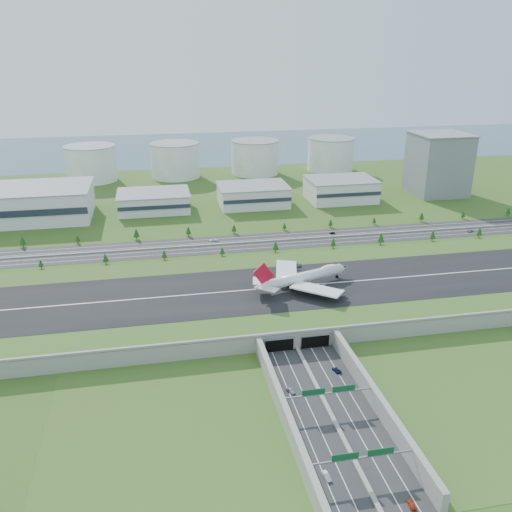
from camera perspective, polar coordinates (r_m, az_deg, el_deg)
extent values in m
plane|color=#244515|center=(296.39, 1.81, -4.82)|extent=(1200.00, 1200.00, 0.00)
cube|color=gray|center=(294.64, 1.82, -4.12)|extent=(520.00, 100.00, 8.00)
cube|color=#394F1B|center=(292.91, 1.83, -3.40)|extent=(520.00, 100.00, 0.16)
cube|color=black|center=(292.85, 1.83, -3.37)|extent=(520.00, 58.00, 0.12)
cube|color=silver|center=(292.81, 1.83, -3.36)|extent=(520.00, 0.90, 0.02)
cube|color=gray|center=(250.04, 4.36, -7.95)|extent=(520.00, 1.20, 1.20)
cube|color=#28282B|center=(207.25, 8.90, -18.06)|extent=(34.00, 120.00, 0.12)
cube|color=gray|center=(207.00, 8.90, -17.97)|extent=(1.60, 120.00, 0.90)
cube|color=gray|center=(207.74, 3.07, -16.29)|extent=(2.40, 100.00, 8.00)
cube|color=gray|center=(218.04, 12.72, -14.80)|extent=(2.40, 100.00, 8.00)
cube|color=black|center=(250.17, 2.47, -9.31)|extent=(13.00, 1.20, 6.00)
cube|color=black|center=(254.23, 6.25, -8.89)|extent=(13.00, 1.20, 6.00)
cylinder|color=gray|center=(211.73, 2.51, -15.62)|extent=(0.70, 0.70, 7.00)
cylinder|color=gray|center=(222.28, 12.39, -14.15)|extent=(0.70, 0.70, 7.00)
cube|color=gray|center=(214.08, 7.64, -14.12)|extent=(38.00, 0.50, 0.50)
cube|color=#0C4C23|center=(211.58, 6.08, -14.05)|extent=(9.00, 0.30, 2.40)
cube|color=#0C4C23|center=(214.97, 9.23, -13.60)|extent=(9.00, 0.30, 2.40)
cylinder|color=gray|center=(185.95, 5.21, -21.96)|extent=(0.70, 0.70, 7.00)
cylinder|color=gray|center=(197.87, 16.52, -19.75)|extent=(0.70, 0.70, 7.00)
cube|color=gray|center=(188.61, 11.17, -20.08)|extent=(38.00, 0.50, 0.50)
cube|color=#0C4C23|center=(185.79, 9.39, -20.12)|extent=(9.00, 0.30, 2.40)
cube|color=#0C4C23|center=(189.64, 13.00, -19.43)|extent=(9.00, 0.30, 2.40)
cube|color=#28282B|center=(382.18, -1.34, 1.38)|extent=(560.00, 36.00, 0.12)
cylinder|color=#3D2819|center=(363.64, -21.67, -1.10)|extent=(0.50, 0.50, 2.12)
cone|color=#15390F|center=(362.68, -21.72, -0.71)|extent=(3.30, 3.30, 4.24)
cylinder|color=#3D2819|center=(357.89, -15.52, -0.65)|extent=(0.50, 0.50, 2.52)
cone|color=#15390F|center=(356.74, -15.57, -0.17)|extent=(3.92, 3.92, 5.04)
cylinder|color=#3D2819|center=(356.47, -9.61, -0.25)|extent=(0.50, 0.50, 2.37)
cone|color=#15390F|center=(355.37, -9.64, 0.21)|extent=(3.69, 3.69, 4.74)
cylinder|color=#3D2819|center=(358.96, -3.58, 0.16)|extent=(0.50, 0.50, 2.17)
cone|color=#15390F|center=(357.97, -3.59, 0.58)|extent=(3.37, 3.37, 4.34)
cylinder|color=#3D2819|center=(364.92, 2.08, 0.60)|extent=(0.50, 0.50, 2.69)
cone|color=#15390F|center=(363.71, 2.09, 1.10)|extent=(4.19, 4.19, 5.38)
cylinder|color=#3D2819|center=(375.75, 8.11, 1.00)|extent=(0.50, 0.50, 2.51)
cone|color=#15390F|center=(374.66, 8.13, 1.46)|extent=(3.90, 3.90, 5.01)
cylinder|color=#3D2819|center=(388.10, 12.98, 1.37)|extent=(0.50, 0.50, 3.03)
cone|color=#15390F|center=(386.82, 13.03, 1.90)|extent=(4.72, 4.72, 6.06)
cylinder|color=#3D2819|center=(405.27, 18.06, 1.68)|extent=(0.50, 0.50, 2.79)
cone|color=#15390F|center=(404.14, 18.12, 2.16)|extent=(4.34, 4.34, 5.58)
cylinder|color=#3D2819|center=(423.88, 22.40, 1.95)|extent=(0.50, 0.50, 2.78)
cone|color=#15390F|center=(422.81, 22.47, 2.41)|extent=(4.32, 4.32, 5.55)
cylinder|color=#3D2819|center=(407.95, -23.32, 1.08)|extent=(0.50, 0.50, 2.69)
cone|color=#15390F|center=(406.87, -23.39, 1.53)|extent=(4.19, 4.19, 5.39)
cylinder|color=#3D2819|center=(401.48, -18.23, 1.42)|extent=(0.50, 0.50, 2.07)
cone|color=#15390F|center=(400.64, -18.27, 1.78)|extent=(3.22, 3.22, 4.13)
cylinder|color=#3D2819|center=(397.91, -12.46, 1.89)|extent=(0.50, 0.50, 2.80)
cone|color=#15390F|center=(396.76, -12.50, 2.38)|extent=(4.35, 4.35, 5.59)
cylinder|color=#3D2819|center=(398.40, -7.12, 2.25)|extent=(0.50, 0.50, 2.55)
cone|color=#15390F|center=(397.35, -7.14, 2.69)|extent=(3.97, 3.97, 5.11)
cylinder|color=#3D2819|center=(401.81, -2.33, 2.56)|extent=(0.50, 0.50, 2.37)
cone|color=#15390F|center=(400.84, -2.33, 2.97)|extent=(3.69, 3.69, 4.75)
cylinder|color=#3D2819|center=(409.10, 3.01, 2.87)|extent=(0.50, 0.50, 2.05)
cone|color=#15390F|center=(408.27, 3.02, 3.22)|extent=(3.19, 3.19, 4.10)
cylinder|color=#3D2819|center=(419.02, 7.84, 3.16)|extent=(0.50, 0.50, 2.21)
cone|color=#15390F|center=(418.16, 7.86, 3.53)|extent=(3.43, 3.43, 4.41)
cylinder|color=#3D2819|center=(431.56, 12.33, 3.38)|extent=(0.50, 0.50, 1.98)
cone|color=#15390F|center=(430.81, 12.35, 3.70)|extent=(3.08, 3.08, 3.96)
cylinder|color=#3D2819|center=(448.29, 17.00, 3.65)|extent=(0.50, 0.50, 2.64)
cone|color=#15390F|center=(447.33, 17.04, 4.06)|extent=(4.10, 4.10, 5.27)
cylinder|color=#3D2819|center=(466.03, 20.93, 3.80)|extent=(0.50, 0.50, 2.27)
cone|color=#15390F|center=(465.23, 20.97, 4.14)|extent=(3.53, 3.53, 4.54)
cylinder|color=#3D2819|center=(488.34, 24.99, 3.97)|extent=(0.50, 0.50, 2.40)
cone|color=#15390F|center=(487.54, 25.05, 4.31)|extent=(3.73, 3.73, 4.79)
cube|color=silver|center=(472.44, -24.22, 4.99)|extent=(120.00, 60.00, 25.00)
cube|color=silver|center=(465.64, -10.70, 5.67)|extent=(58.00, 42.00, 15.00)
cube|color=silver|center=(473.12, -0.32, 6.42)|extent=(58.00, 42.00, 17.00)
cube|color=silver|center=(493.59, 8.91, 6.91)|extent=(58.00, 42.00, 19.00)
cube|color=slate|center=(533.40, 18.62, 9.13)|extent=(46.00, 46.00, 55.00)
cylinder|color=silver|center=(583.25, -16.97, 9.28)|extent=(50.00, 50.00, 35.00)
cylinder|color=silver|center=(580.73, -8.50, 9.92)|extent=(50.00, 50.00, 35.00)
cylinder|color=silver|center=(590.56, -0.11, 10.34)|extent=(50.00, 50.00, 35.00)
cylinder|color=silver|center=(612.14, 7.86, 10.54)|extent=(50.00, 50.00, 35.00)
cube|color=#375669|center=(752.90, -6.45, 11.27)|extent=(1200.00, 260.00, 0.06)
cylinder|color=white|center=(294.32, 5.05, -2.22)|extent=(48.24, 20.61, 5.59)
cone|color=white|center=(308.85, 9.09, -1.25)|extent=(8.39, 7.50, 5.59)
cone|color=white|center=(281.35, 0.62, -3.21)|extent=(10.05, 8.04, 5.59)
ellipsoid|color=white|center=(302.59, 7.68, -1.24)|extent=(12.69, 7.87, 3.44)
cube|color=white|center=(282.73, 6.44, -3.50)|extent=(27.43, 25.53, 1.38)
cube|color=white|center=(305.13, 3.21, -1.47)|extent=(17.31, 28.18, 1.38)
cylinder|color=#38383D|center=(289.92, 6.88, -3.29)|extent=(5.14, 3.91, 2.62)
cylinder|color=#38383D|center=(285.88, 8.83, -3.76)|extent=(5.14, 3.91, 2.62)
cylinder|color=#38383D|center=(305.53, 4.58, -1.86)|extent=(5.14, 3.91, 2.62)
cylinder|color=#38383D|center=(315.50, 4.39, -1.08)|extent=(5.14, 3.91, 2.62)
cube|color=white|center=(277.01, 1.36, -3.47)|extent=(10.66, 10.32, 0.52)
cube|color=white|center=(285.95, 0.20, -2.64)|extent=(7.10, 10.48, 0.52)
cube|color=red|center=(279.05, 0.78, -1.94)|extent=(12.08, 4.64, 13.10)
cylinder|color=black|center=(308.53, 8.50, -2.17)|extent=(1.66, 0.61, 1.66)
cylinder|color=black|center=(292.29, 4.76, -3.37)|extent=(1.66, 0.61, 1.66)
cylinder|color=black|center=(296.49, 4.16, -2.98)|extent=(1.66, 0.61, 1.66)
cylinder|color=black|center=(289.62, 3.90, -3.59)|extent=(1.66, 0.61, 1.66)
cylinder|color=black|center=(293.87, 3.30, -3.19)|extent=(1.66, 0.61, 1.66)
imported|color=silver|center=(225.05, 3.66, -13.93)|extent=(3.60, 5.07, 1.60)
imported|color=white|center=(190.09, 7.42, -21.98)|extent=(2.25, 4.91, 1.56)
imported|color=#0D1A43|center=(239.40, 8.49, -11.79)|extent=(3.49, 5.23, 1.33)
imported|color=#B13010|center=(186.73, 16.07, -23.83)|extent=(2.27, 4.72, 1.32)
imported|color=black|center=(404.13, 8.04, 2.41)|extent=(4.32, 2.31, 1.35)
imported|color=#9F9FA3|center=(435.60, 21.66, 2.49)|extent=(5.92, 4.13, 1.50)
imported|color=white|center=(386.31, -4.47, 1.69)|extent=(6.27, 3.59, 1.71)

